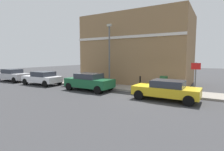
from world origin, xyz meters
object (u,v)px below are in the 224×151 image
at_px(utility_cabinet, 164,84).
at_px(bollard_near_cabinet, 140,81).
at_px(car_white, 42,78).
at_px(lamppost, 109,52).
at_px(car_green, 89,81).
at_px(street_sign, 196,74).
at_px(car_yellow, 166,90).
at_px(car_silver, 12,75).

height_order(utility_cabinet, bollard_near_cabinet, utility_cabinet).
bearing_deg(car_white, utility_cabinet, -168.91).
height_order(car_white, lamppost, lamppost).
relative_size(car_green, car_white, 1.02).
height_order(bollard_near_cabinet, street_sign, street_sign).
height_order(bollard_near_cabinet, lamppost, lamppost).
xyz_separation_m(car_white, lamppost, (2.50, -6.48, 2.58)).
relative_size(car_white, bollard_near_cabinet, 3.95).
distance_m(car_green, lamppost, 3.62).
distance_m(car_yellow, lamppost, 7.08).
bearing_deg(bollard_near_cabinet, car_silver, 99.75).
xyz_separation_m(car_green, utility_cabinet, (2.50, -5.61, -0.09)).
distance_m(car_white, utility_cabinet, 11.87).
relative_size(car_green, lamppost, 0.73).
xyz_separation_m(utility_cabinet, lamppost, (0.03, 5.14, 2.62)).
xyz_separation_m(car_yellow, street_sign, (1.63, -1.56, 0.96)).
bearing_deg(bollard_near_cabinet, car_white, 105.05).
bearing_deg(utility_cabinet, bollard_near_cabinet, 87.21).
height_order(car_silver, street_sign, street_sign).
distance_m(car_green, car_white, 6.01).
bearing_deg(car_white, car_yellow, 178.04).
bearing_deg(street_sign, bollard_near_cabinet, 75.33).
bearing_deg(bollard_near_cabinet, utility_cabinet, -92.79).
relative_size(car_green, utility_cabinet, 3.62).
bearing_deg(lamppost, car_yellow, -114.46).
distance_m(car_green, street_sign, 8.19).
bearing_deg(bollard_near_cabinet, car_green, 126.25).
bearing_deg(car_silver, utility_cabinet, -172.35).
distance_m(bollard_near_cabinet, lamppost, 4.03).
height_order(car_yellow, street_sign, street_sign).
bearing_deg(utility_cabinet, car_silver, 98.26).
relative_size(car_yellow, car_silver, 0.96).
bearing_deg(street_sign, car_silver, 94.10).
bearing_deg(bollard_near_cabinet, lamppost, 91.28).
bearing_deg(car_white, bollard_near_cabinet, -165.87).
xyz_separation_m(car_green, lamppost, (2.54, -0.47, 2.54)).
bearing_deg(car_green, car_silver, 0.97).
distance_m(utility_cabinet, lamppost, 5.77).
distance_m(utility_cabinet, bollard_near_cabinet, 2.06).
xyz_separation_m(car_silver, street_sign, (1.39, -19.33, 0.91)).
xyz_separation_m(car_silver, utility_cabinet, (2.46, -16.92, -0.07)).
height_order(car_green, lamppost, lamppost).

